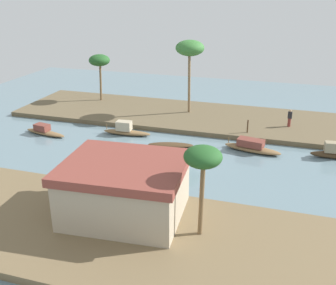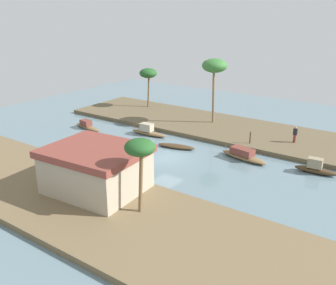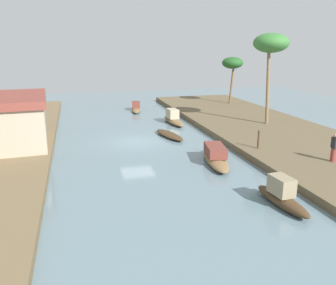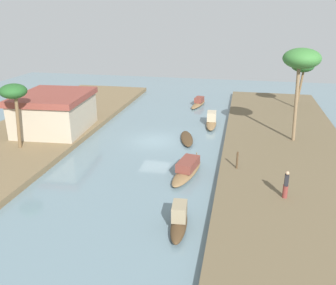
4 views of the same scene
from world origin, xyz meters
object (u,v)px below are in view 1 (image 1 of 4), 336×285
(sampan_foreground, at_px, (126,130))
(person_on_near_bank, at_px, (290,119))
(sampan_with_red_awning, at_px, (252,147))
(sampan_open_hull, at_px, (333,152))
(sampan_with_tall_canopy, at_px, (44,131))
(palm_tree_left_near, at_px, (190,49))
(palm_tree_right_tall, at_px, (203,159))
(sampan_downstream_large, at_px, (171,145))
(mooring_post, at_px, (248,126))
(riverside_building, at_px, (125,188))
(palm_tree_left_far, at_px, (99,61))

(sampan_foreground, xyz_separation_m, person_on_near_bank, (-14.89, -5.76, 0.82))
(sampan_with_red_awning, height_order, person_on_near_bank, person_on_near_bank)
(sampan_open_hull, bearing_deg, sampan_with_tall_canopy, 0.38)
(palm_tree_left_near, bearing_deg, palm_tree_right_tall, 106.30)
(sampan_foreground, distance_m, sampan_with_red_awning, 12.03)
(sampan_downstream_large, bearing_deg, sampan_foreground, -32.07)
(palm_tree_left_near, bearing_deg, mooring_post, 147.03)
(person_on_near_bank, height_order, mooring_post, person_on_near_bank)
(palm_tree_right_tall, bearing_deg, sampan_with_tall_canopy, -33.81)
(sampan_with_tall_canopy, distance_m, sampan_with_red_awning, 19.63)
(mooring_post, bearing_deg, sampan_with_red_awning, 103.47)
(person_on_near_bank, xyz_separation_m, palm_tree_left_near, (10.57, -1.53, 5.99))
(riverside_building, bearing_deg, sampan_with_red_awning, -118.82)
(person_on_near_bank, height_order, palm_tree_right_tall, palm_tree_right_tall)
(sampan_with_red_awning, height_order, palm_tree_left_far, palm_tree_left_far)
(sampan_foreground, relative_size, mooring_post, 3.82)
(sampan_foreground, bearing_deg, sampan_downstream_large, 157.62)
(mooring_post, height_order, palm_tree_left_near, palm_tree_left_near)
(sampan_with_tall_canopy, bearing_deg, mooring_post, -154.83)
(sampan_open_hull, xyz_separation_m, person_on_near_bank, (3.73, -5.76, 0.78))
(sampan_open_hull, bearing_deg, palm_tree_right_tall, 56.70)
(sampan_with_tall_canopy, xyz_separation_m, sampan_foreground, (-7.54, -2.27, 0.11))
(mooring_post, bearing_deg, palm_tree_left_near, -32.97)
(sampan_downstream_large, xyz_separation_m, person_on_near_bank, (-9.86, -7.49, 1.09))
(sampan_with_tall_canopy, distance_m, riverside_building, 17.88)
(palm_tree_right_tall, distance_m, riverside_building, 5.58)
(sampan_with_tall_canopy, bearing_deg, palm_tree_right_tall, 156.14)
(person_on_near_bank, distance_m, palm_tree_right_tall, 21.00)
(person_on_near_bank, xyz_separation_m, palm_tree_right_tall, (4.21, 20.24, 3.72))
(sampan_foreground, height_order, palm_tree_left_near, palm_tree_left_near)
(palm_tree_left_far, bearing_deg, sampan_with_red_awning, 152.89)
(sampan_downstream_large, distance_m, riverside_building, 12.40)
(sampan_open_hull, bearing_deg, palm_tree_left_near, -31.60)
(palm_tree_right_tall, bearing_deg, palm_tree_left_far, -53.16)
(sampan_open_hull, xyz_separation_m, palm_tree_left_near, (14.30, -7.29, 6.77))
(mooring_post, bearing_deg, palm_tree_right_tall, 88.29)
(sampan_with_tall_canopy, xyz_separation_m, palm_tree_right_tall, (-18.22, 12.21, 4.65))
(palm_tree_left_far, bearing_deg, sampan_downstream_large, 137.89)
(sampan_foreground, bearing_deg, palm_tree_left_far, -55.92)
(sampan_downstream_large, bearing_deg, sampan_with_red_awning, 176.16)
(palm_tree_right_tall, bearing_deg, sampan_with_red_awning, -95.49)
(sampan_with_red_awning, xyz_separation_m, palm_tree_left_far, (19.04, -9.75, 4.70))
(sampan_downstream_large, distance_m, sampan_open_hull, 13.70)
(sampan_with_tall_canopy, xyz_separation_m, sampan_open_hull, (-26.16, -2.27, 0.15))
(sampan_with_tall_canopy, height_order, palm_tree_right_tall, palm_tree_right_tall)
(palm_tree_left_far, relative_size, palm_tree_right_tall, 1.03)
(sampan_open_hull, bearing_deg, riverside_building, 43.00)
(sampan_foreground, bearing_deg, riverside_building, 109.48)
(sampan_foreground, xyz_separation_m, palm_tree_right_tall, (-10.68, 14.47, 4.53))
(sampan_with_red_awning, relative_size, person_on_near_bank, 2.97)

